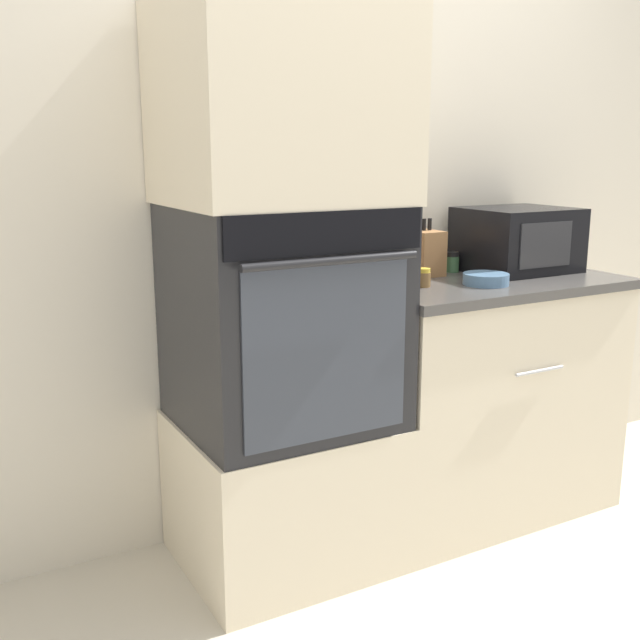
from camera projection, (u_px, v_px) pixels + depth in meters
The scene contains 12 objects.
ground_plane at pixel (415, 572), 2.53m from camera, with size 12.00×12.00×0.00m, color beige.
wall_back at pixel (325, 189), 2.79m from camera, with size 8.00×0.05×2.50m.
oven_cabinet_base at pixel (284, 490), 2.57m from camera, with size 0.69×0.60×0.51m.
wall_oven at pixel (283, 316), 2.43m from camera, with size 0.66×0.64×0.72m.
oven_cabinet_upper at pixel (280, 101), 2.28m from camera, with size 0.69×0.60×0.62m.
counter_unit at pixel (478, 394), 2.92m from camera, with size 1.03×0.63×0.92m.
microwave at pixel (517, 239), 2.96m from camera, with size 0.41×0.36×0.25m.
knife_block at pixel (423, 252), 2.88m from camera, with size 0.11×0.16×0.22m.
bowl at pixel (486, 279), 2.68m from camera, with size 0.16×0.16×0.04m.
condiment_jar_near at pixel (375, 270), 2.76m from camera, with size 0.06×0.06×0.08m.
condiment_jar_mid at pixel (423, 278), 2.63m from camera, with size 0.05×0.05×0.07m.
condiment_jar_far at pixel (452, 262), 2.95m from camera, with size 0.06×0.06×0.08m.
Camera 1 is at (-1.39, -1.83, 1.40)m, focal length 42.00 mm.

